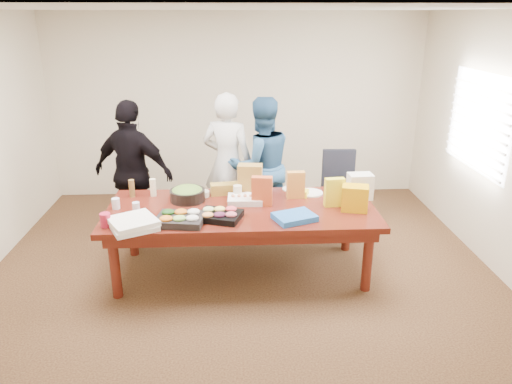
{
  "coord_description": "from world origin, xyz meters",
  "views": [
    {
      "loc": [
        -0.09,
        -4.68,
        2.66
      ],
      "look_at": [
        0.16,
        0.1,
        0.88
      ],
      "focal_mm": 33.85,
      "sensor_mm": 36.0,
      "label": 1
    }
  ],
  "objects": [
    {
      "name": "ranch_bottle",
      "position": [
        -0.97,
        0.4,
        0.85
      ],
      "size": [
        0.08,
        0.08,
        0.2
      ],
      "primitive_type": "cylinder",
      "rotation": [
        0.0,
        0.0,
        0.26
      ],
      "color": "#FDF5C3",
      "rests_on": "conference_table"
    },
    {
      "name": "dressing_bottle",
      "position": [
        -1.2,
        0.38,
        0.85
      ],
      "size": [
        0.07,
        0.07,
        0.2
      ],
      "primitive_type": "cylinder",
      "rotation": [
        0.0,
        0.0,
        0.19
      ],
      "color": "brown",
      "rests_on": "conference_table"
    },
    {
      "name": "veggie_tray",
      "position": [
        -0.6,
        -0.36,
        0.78
      ],
      "size": [
        0.5,
        0.42,
        0.07
      ],
      "primitive_type": "cube",
      "rotation": [
        0.0,
        0.0,
        -0.15
      ],
      "color": "black",
      "rests_on": "conference_table"
    },
    {
      "name": "conference_table",
      "position": [
        0.0,
        0.0,
        0.38
      ],
      "size": [
        2.8,
        1.2,
        0.75
      ],
      "primitive_type": "cube",
      "color": "#4C1C0F",
      "rests_on": "floor"
    },
    {
      "name": "clear_cup_a",
      "position": [
        -1.08,
        -0.06,
        0.8
      ],
      "size": [
        0.09,
        0.09,
        0.1
      ],
      "primitive_type": "cylinder",
      "rotation": [
        0.0,
        0.0,
        -0.26
      ],
      "color": "white",
      "rests_on": "conference_table"
    },
    {
      "name": "ceiling",
      "position": [
        0.0,
        0.0,
        2.71
      ],
      "size": [
        5.5,
        5.0,
        0.02
      ],
      "primitive_type": "cube",
      "color": "white",
      "rests_on": "wall_back"
    },
    {
      "name": "floor",
      "position": [
        0.0,
        0.0,
        -0.01
      ],
      "size": [
        5.5,
        5.0,
        0.02
      ],
      "primitive_type": "cube",
      "color": "#47301E",
      "rests_on": "ground"
    },
    {
      "name": "kraft_bag",
      "position": [
        0.11,
        0.38,
        0.92
      ],
      "size": [
        0.28,
        0.19,
        0.35
      ],
      "primitive_type": "cube",
      "rotation": [
        0.0,
        0.0,
        -0.13
      ],
      "color": "olive",
      "rests_on": "conference_table"
    },
    {
      "name": "pizza_box_lower",
      "position": [
        -1.03,
        -0.46,
        0.77
      ],
      "size": [
        0.54,
        0.54,
        0.05
      ],
      "primitive_type": "cube",
      "rotation": [
        0.0,
        0.0,
        0.45
      ],
      "color": "white",
      "rests_on": "conference_table"
    },
    {
      "name": "office_chair",
      "position": [
        1.27,
        0.97,
        0.5
      ],
      "size": [
        0.52,
        0.52,
        1.0
      ],
      "primitive_type": "cube",
      "rotation": [
        0.0,
        0.0,
        -0.04
      ],
      "color": "black",
      "rests_on": "floor"
    },
    {
      "name": "person_center",
      "position": [
        -0.14,
        1.14,
        0.89
      ],
      "size": [
        0.75,
        0.62,
        1.78
      ],
      "primitive_type": "imported",
      "rotation": [
        0.0,
        0.0,
        2.8
      ],
      "color": "silver",
      "rests_on": "floor"
    },
    {
      "name": "bread_loaf",
      "position": [
        -0.18,
        0.42,
        0.81
      ],
      "size": [
        0.32,
        0.17,
        0.12
      ],
      "primitive_type": "cube",
      "rotation": [
        0.0,
        0.0,
        0.14
      ],
      "color": "#A38230",
      "rests_on": "conference_table"
    },
    {
      "name": "grocery_bag_yellow",
      "position": [
        1.16,
        -0.13,
        0.88
      ],
      "size": [
        0.3,
        0.24,
        0.26
      ],
      "primitive_type": "cube",
      "rotation": [
        0.0,
        0.0,
        -0.24
      ],
      "color": "#E9A806",
      "rests_on": "conference_table"
    },
    {
      "name": "grocery_bag_white",
      "position": [
        1.3,
        0.21,
        0.89
      ],
      "size": [
        0.27,
        0.2,
        0.28
      ],
      "primitive_type": "cube",
      "rotation": [
        0.0,
        0.0,
        0.05
      ],
      "color": "white",
      "rests_on": "conference_table"
    },
    {
      "name": "window_panel",
      "position": [
        2.72,
        0.6,
        1.5
      ],
      "size": [
        0.03,
        1.4,
        1.1
      ],
      "primitive_type": "cube",
      "color": "white",
      "rests_on": "wall_right"
    },
    {
      "name": "mustard_bottle",
      "position": [
        0.12,
        0.35,
        0.83
      ],
      "size": [
        0.07,
        0.07,
        0.17
      ],
      "primitive_type": "cylinder",
      "rotation": [
        0.0,
        0.0,
        0.21
      ],
      "color": "#F2EC07",
      "rests_on": "conference_table"
    },
    {
      "name": "plate_a",
      "position": [
        0.79,
        0.38,
        0.76
      ],
      "size": [
        0.35,
        0.35,
        0.02
      ],
      "primitive_type": "cylinder",
      "rotation": [
        0.0,
        0.0,
        0.25
      ],
      "color": "white",
      "rests_on": "conference_table"
    },
    {
      "name": "banana_bunch",
      "position": [
        0.64,
        0.31,
        0.79
      ],
      "size": [
        0.25,
        0.2,
        0.07
      ],
      "primitive_type": "cube",
      "rotation": [
        0.0,
        0.0,
        -0.37
      ],
      "color": "yellow",
      "rests_on": "conference_table"
    },
    {
      "name": "pizza_box_upper",
      "position": [
        -1.03,
        -0.46,
        0.82
      ],
      "size": [
        0.55,
        0.55,
        0.05
      ],
      "primitive_type": "cube",
      "rotation": [
        0.0,
        0.0,
        0.53
      ],
      "color": "white",
      "rests_on": "pizza_box_lower"
    },
    {
      "name": "fruit_tray",
      "position": [
        -0.22,
        -0.28,
        0.78
      ],
      "size": [
        0.49,
        0.43,
        0.06
      ],
      "primitive_type": "cube",
      "rotation": [
        0.0,
        0.0,
        -0.32
      ],
      "color": "black",
      "rests_on": "conference_table"
    },
    {
      "name": "window_blinds",
      "position": [
        2.68,
        0.6,
        1.5
      ],
      "size": [
        0.04,
        1.36,
        1.0
      ],
      "primitive_type": "cube",
      "color": "beige",
      "rests_on": "wall_right"
    },
    {
      "name": "dip_bowl_b",
      "position": [
        -0.42,
        0.35,
        0.78
      ],
      "size": [
        0.17,
        0.17,
        0.06
      ],
      "primitive_type": "cylinder",
      "rotation": [
        0.0,
        0.0,
        0.1
      ],
      "color": "beige",
      "rests_on": "conference_table"
    },
    {
      "name": "chip_bag_blue",
      "position": [
        0.51,
        -0.35,
        0.78
      ],
      "size": [
        0.46,
        0.41,
        0.06
      ],
      "primitive_type": "cube",
      "rotation": [
        0.0,
        0.0,
        0.37
      ],
      "color": "blue",
      "rests_on": "conference_table"
    },
    {
      "name": "chip_bag_red",
      "position": [
        0.22,
        0.06,
        0.91
      ],
      "size": [
        0.23,
        0.12,
        0.32
      ],
      "primitive_type": "cube",
      "rotation": [
        0.0,
        0.0,
        -0.14
      ],
      "color": "#D25528",
      "rests_on": "conference_table"
    },
    {
      "name": "wall_right",
      "position": [
        2.75,
        0.0,
        1.35
      ],
      "size": [
        0.04,
        5.0,
        2.7
      ],
      "primitive_type": "cube",
      "color": "beige",
      "rests_on": "floor"
    },
    {
      "name": "person_left",
      "position": [
        -1.26,
        0.85,
        0.87
      ],
      "size": [
        1.11,
        0.77,
        1.74
      ],
      "primitive_type": "imported",
      "rotation": [
        0.0,
        0.0,
        2.77
      ],
      "color": "black",
      "rests_on": "floor"
    },
    {
      "name": "chip_bag_yellow",
      "position": [
        0.97,
        -0.0,
        0.9
      ],
      "size": [
        0.21,
        0.1,
        0.31
      ],
      "primitive_type": "cube",
      "rotation": [
        0.0,
        0.0,
        0.09
      ],
      "color": "yellow",
      "rests_on": "conference_table"
    },
    {
      "name": "mayo_jar",
      "position": [
        -0.03,
        0.28,
        0.82
      ],
      "size": [
        0.11,
        0.11,
        0.15
      ],
      "primitive_type": "cylinder",
      "rotation": [
        0.0,
        0.0,
        -0.18
      ],
      "color": "beige",
      "rests_on": "conference_table"
    },
    {
      "name": "plate_b",
      "position": [
        0.59,
        0.52,
        0.76
      ],
      "size": [
        0.23,
        0.23,
        0.01
      ],
      "primitive_type": "cylinder",
      "rotation": [
        0.0,
        0.0,
        0.08
      ],
      "color": "white",
      "rests_on": "conference_table"
    },
    {
      "name": "clear_cup_b",
      "position": [
        -1.3,
        0.04,
        0.81
      ],
      "size": [
        0.1,
        0.1,
        0.11
      ],
      "primitive_type": "cylinder",
      "rotation": [
        0.0,
        0.0,
        -0.2
      ],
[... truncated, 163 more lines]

